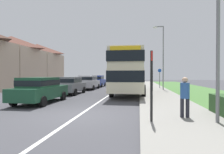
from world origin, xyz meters
TOP-DOWN VIEW (x-y plane):
  - ground_plane at (0.00, 0.00)m, footprint 120.00×120.00m
  - lane_marking_centre at (0.00, 8.00)m, footprint 0.14×60.00m
  - pavement_near_side at (4.20, 6.00)m, footprint 3.20×68.00m
  - double_decker_bus at (1.67, 9.76)m, footprint 2.80×10.81m
  - parked_car_dark_green at (-3.49, 3.04)m, footprint 1.95×4.49m
  - parked_car_grey at (-3.62, 8.53)m, footprint 1.93×4.09m
  - parked_car_silver at (-3.45, 14.18)m, footprint 2.01×4.52m
  - parked_car_blue at (-3.48, 19.18)m, footprint 1.96×4.12m
  - pedestrian_at_stop at (4.31, -0.36)m, footprint 0.34×0.34m
  - bus_stop_sign at (3.00, -1.18)m, footprint 0.09×0.52m
  - cycle_route_sign at (5.16, 16.65)m, footprint 0.44×0.08m
  - street_lamp_near at (5.13, -1.00)m, footprint 1.14×0.20m
  - street_lamp_mid at (5.10, 13.55)m, footprint 1.14×0.20m
  - house_terrace_far_side at (-14.41, 15.32)m, footprint 6.88×19.35m

SIDE VIEW (x-z plane):
  - ground_plane at x=0.00m, z-range 0.00..0.00m
  - lane_marking_centre at x=0.00m, z-range 0.00..0.01m
  - pavement_near_side at x=4.20m, z-range 0.00..0.12m
  - parked_car_grey at x=-3.62m, z-range 0.08..1.65m
  - parked_car_dark_green at x=-3.49m, z-range 0.09..1.68m
  - parked_car_blue at x=-3.48m, z-range 0.08..1.75m
  - parked_car_silver at x=-3.45m, z-range 0.08..1.76m
  - pedestrian_at_stop at x=4.31m, z-range 0.14..1.81m
  - cycle_route_sign at x=5.16m, z-range 0.17..2.69m
  - bus_stop_sign at x=3.00m, z-range 0.24..2.84m
  - double_decker_bus at x=1.67m, z-range 0.29..3.99m
  - house_terrace_far_side at x=-14.41m, z-range 0.00..6.95m
  - street_lamp_near at x=5.13m, z-range 0.54..7.57m
  - street_lamp_mid at x=5.10m, z-range 0.55..7.67m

